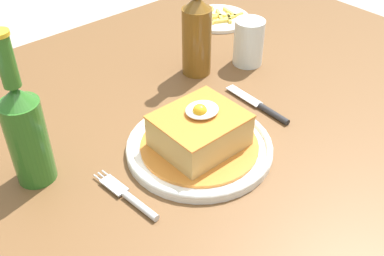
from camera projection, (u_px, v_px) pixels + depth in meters
The scene contains 9 objects.
dining_table at pixel (205, 161), 0.96m from camera, with size 1.40×1.07×0.78m.
main_plate at pixel (199, 147), 0.83m from camera, with size 0.26×0.26×0.02m.
sandwich_meal at pixel (200, 132), 0.81m from camera, with size 0.21×0.21×0.09m.
fork at pixel (132, 199), 0.73m from camera, with size 0.03×0.14×0.01m.
knife at pixel (265, 108), 0.93m from camera, with size 0.02×0.17×0.01m.
beer_bottle_green at pixel (25, 130), 0.72m from camera, with size 0.06×0.06×0.27m.
beer_bottle_amber at pixel (197, 31), 0.99m from camera, with size 0.06×0.06×0.27m.
drinking_glass at pixel (248, 45), 1.05m from camera, with size 0.07×0.07×0.10m.
side_plate_fries at pixel (218, 18), 1.26m from camera, with size 0.17×0.17×0.02m.
Camera 1 is at (-0.49, -0.52, 1.32)m, focal length 43.62 mm.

